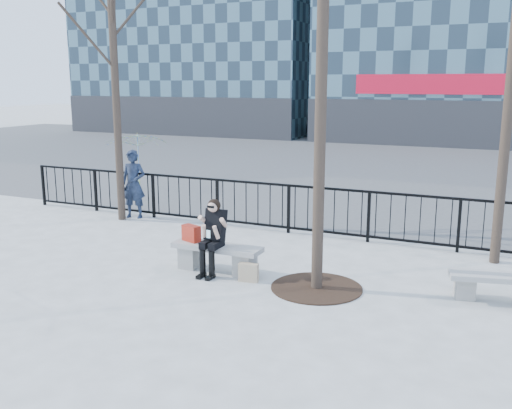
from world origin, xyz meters
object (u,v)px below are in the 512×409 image
at_px(seated_woman, 212,237).
at_px(standing_man, 133,184).
at_px(bench_main, 217,255).
at_px(bench_second, 500,285).

bearing_deg(seated_woman, standing_man, 142.34).
relative_size(bench_main, standing_man, 0.97).
relative_size(bench_main, bench_second, 1.10).
bearing_deg(bench_second, seated_woman, 174.70).
height_order(bench_main, standing_man, standing_man).
distance_m(bench_main, standing_man, 4.78).
xyz_separation_m(bench_main, seated_woman, (0.00, -0.16, 0.37)).
relative_size(seated_woman, standing_man, 0.79).
xyz_separation_m(bench_main, standing_man, (-3.84, 2.80, 0.55)).
xyz_separation_m(seated_woman, standing_man, (-3.84, 2.96, 0.18)).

